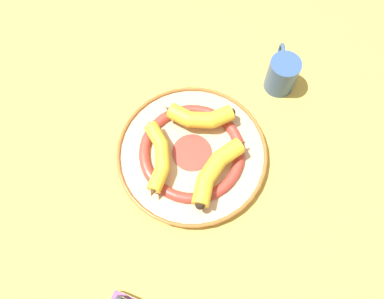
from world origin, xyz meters
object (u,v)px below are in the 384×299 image
object	(u,v)px
banana_b	(216,169)
coffee_mug	(282,73)
decorative_bowl	(192,153)
banana_c	(159,158)
banana_a	(199,117)

from	to	relation	value
banana_b	coffee_mug	xyz separation A→B (m)	(-0.28, 0.14, -0.01)
decorative_bowl	banana_c	world-z (taller)	banana_c
decorative_bowl	banana_a	xyz separation A→B (m)	(-0.08, 0.01, 0.04)
banana_a	coffee_mug	distance (m)	0.25
decorative_bowl	coffee_mug	world-z (taller)	coffee_mug
banana_a	banana_c	bearing A→B (deg)	-129.97
banana_c	banana_b	bearing A→B (deg)	-107.10
banana_b	decorative_bowl	bearing A→B (deg)	-102.26
banana_a	coffee_mug	world-z (taller)	coffee_mug
banana_c	decorative_bowl	bearing A→B (deg)	-75.15
banana_a	banana_c	size ratio (longest dim) A/B	0.96
decorative_bowl	coffee_mug	distance (m)	0.31
banana_b	banana_a	bearing A→B (deg)	-131.07
banana_c	coffee_mug	size ratio (longest dim) A/B	1.41
banana_a	banana_b	size ratio (longest dim) A/B	0.96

